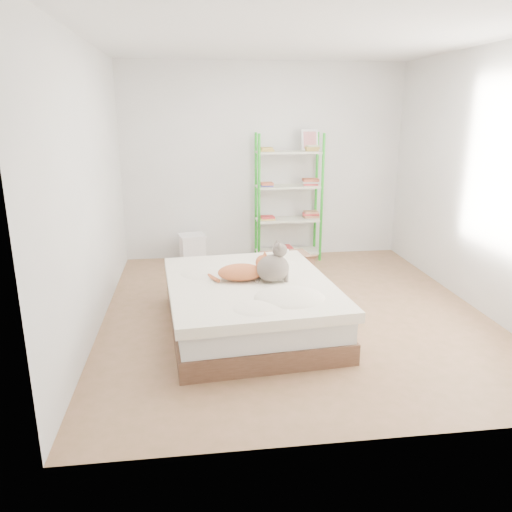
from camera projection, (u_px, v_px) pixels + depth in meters
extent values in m
cube|color=#A47557|center=(293.00, 311.00, 5.11)|extent=(3.80, 4.20, 0.01)
cube|color=white|center=(299.00, 37.00, 4.38)|extent=(3.80, 4.20, 0.01)
cube|color=silver|center=(264.00, 162.00, 6.74)|extent=(3.80, 0.01, 2.60)
cube|color=silver|center=(374.00, 239.00, 2.75)|extent=(3.80, 0.01, 2.60)
cube|color=silver|center=(90.00, 189.00, 4.51)|extent=(0.01, 4.20, 2.60)
cube|color=silver|center=(482.00, 181.00, 4.98)|extent=(0.01, 4.20, 2.60)
cube|color=brown|center=(250.00, 319.00, 4.70)|extent=(1.59, 1.92, 0.18)
cube|color=silver|center=(250.00, 300.00, 4.64)|extent=(1.54, 1.86, 0.20)
cube|color=#FEEFCD|center=(249.00, 286.00, 4.60)|extent=(1.62, 1.96, 0.09)
cylinder|color=green|center=(259.00, 200.00, 6.49)|extent=(0.04, 0.04, 1.70)
cylinder|color=green|center=(256.00, 196.00, 6.80)|extent=(0.04, 0.04, 1.70)
cylinder|color=green|center=(322.00, 199.00, 6.60)|extent=(0.04, 0.04, 1.70)
cylinder|color=green|center=(316.00, 195.00, 6.90)|extent=(0.04, 0.04, 1.70)
cube|color=beige|center=(287.00, 251.00, 6.91)|extent=(0.86, 0.34, 0.02)
cube|color=beige|center=(288.00, 219.00, 6.78)|extent=(0.86, 0.34, 0.02)
cube|color=beige|center=(289.00, 186.00, 6.66)|extent=(0.86, 0.34, 0.02)
cube|color=beige|center=(289.00, 152.00, 6.53)|extent=(0.86, 0.34, 0.02)
cube|color=#C73537|center=(287.00, 247.00, 6.89)|extent=(0.20, 0.16, 0.09)
cube|color=#C73537|center=(266.00, 216.00, 6.73)|extent=(0.20, 0.16, 0.09)
cube|color=#C73537|center=(310.00, 215.00, 6.80)|extent=(0.20, 0.16, 0.09)
cube|color=#C73537|center=(266.00, 183.00, 6.60)|extent=(0.20, 0.16, 0.09)
cube|color=#C73537|center=(311.00, 182.00, 6.68)|extent=(0.20, 0.16, 0.09)
cube|color=#C73537|center=(267.00, 148.00, 6.48)|extent=(0.20, 0.16, 0.09)
cube|color=#C73537|center=(312.00, 148.00, 6.55)|extent=(0.20, 0.16, 0.09)
cube|color=white|center=(310.00, 140.00, 6.57)|extent=(0.22, 0.09, 0.28)
cube|color=red|center=(310.00, 140.00, 6.56)|extent=(0.17, 0.06, 0.21)
cube|color=#846143|center=(286.00, 270.00, 5.81)|extent=(0.59, 0.49, 0.38)
cube|color=#561C96|center=(287.00, 277.00, 5.60)|extent=(0.32, 0.05, 0.08)
cube|color=#846143|center=(290.00, 260.00, 5.56)|extent=(0.55, 0.23, 0.12)
cube|color=white|center=(193.00, 250.00, 6.70)|extent=(0.36, 0.32, 0.36)
cube|color=white|center=(192.00, 236.00, 6.64)|extent=(0.39, 0.36, 0.03)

